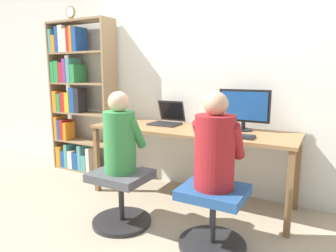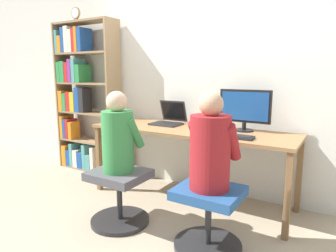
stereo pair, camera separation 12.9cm
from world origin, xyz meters
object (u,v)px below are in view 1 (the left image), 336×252
at_px(laptop, 167,119).
at_px(office_chair_left, 213,214).
at_px(person_at_laptop, 120,137).
at_px(desktop_monitor, 244,109).
at_px(bookshelf, 75,98).
at_px(person_at_monitor, 215,147).
at_px(desk_clock, 71,13).
at_px(keyboard, 231,135).
at_px(office_chair_right, 121,195).

xyz_separation_m(laptop, office_chair_left, (0.86, -0.84, -0.54)).
xyz_separation_m(laptop, person_at_laptop, (0.04, -0.88, -0.02)).
relative_size(desktop_monitor, bookshelf, 0.26).
distance_m(office_chair_left, person_at_laptop, 0.97).
relative_size(desktop_monitor, person_at_laptop, 0.73).
bearing_deg(office_chair_left, bookshelf, 158.93).
height_order(person_at_laptop, bookshelf, bookshelf).
relative_size(laptop, person_at_monitor, 0.46).
bearing_deg(bookshelf, office_chair_left, -21.07).
relative_size(bookshelf, desk_clock, 12.12).
xyz_separation_m(keyboard, office_chair_left, (0.05, -0.54, -0.50)).
distance_m(desktop_monitor, bookshelf, 2.25).
distance_m(office_chair_left, person_at_monitor, 0.52).
bearing_deg(keyboard, laptop, 159.61).
height_order(keyboard, person_at_laptop, person_at_laptop).
relative_size(person_at_monitor, bookshelf, 0.36).
distance_m(person_at_laptop, bookshelf, 1.73).
relative_size(person_at_monitor, desk_clock, 4.37).
xyz_separation_m(desktop_monitor, office_chair_right, (-0.79, -0.93, -0.70)).
distance_m(desktop_monitor, keyboard, 0.40).
relative_size(office_chair_right, desk_clock, 3.18).
bearing_deg(keyboard, bookshelf, 171.30).
height_order(desktop_monitor, desk_clock, desk_clock).
xyz_separation_m(laptop, keyboard, (0.81, -0.30, -0.04)).
xyz_separation_m(office_chair_left, desk_clock, (-2.21, 0.82, 1.78)).
distance_m(desktop_monitor, person_at_laptop, 1.23).
distance_m(laptop, office_chair_left, 1.32).
bearing_deg(office_chair_right, laptop, 92.43).
xyz_separation_m(office_chair_right, person_at_laptop, (-0.00, 0.01, 0.51)).
bearing_deg(desktop_monitor, person_at_laptop, -130.61).
distance_m(keyboard, person_at_monitor, 0.53).
bearing_deg(desk_clock, person_at_laptop, -31.79).
distance_m(office_chair_right, desk_clock, 2.41).
bearing_deg(office_chair_left, person_at_laptop, -177.20).
height_order(laptop, keyboard, laptop).
bearing_deg(laptop, office_chair_left, -44.28).
distance_m(keyboard, person_at_laptop, 0.97).
distance_m(person_at_monitor, person_at_laptop, 0.82).
distance_m(desktop_monitor, office_chair_right, 1.40).
height_order(laptop, office_chair_right, laptop).
height_order(office_chair_right, desk_clock, desk_clock).
bearing_deg(office_chair_left, office_chair_right, -176.84).
distance_m(keyboard, desk_clock, 2.53).
xyz_separation_m(keyboard, bookshelf, (-2.23, 0.34, 0.21)).
bearing_deg(keyboard, desk_clock, 172.51).
relative_size(office_chair_right, person_at_monitor, 0.73).
relative_size(office_chair_right, bookshelf, 0.26).
xyz_separation_m(office_chair_right, bookshelf, (-1.46, 0.92, 0.71)).
distance_m(office_chair_left, desk_clock, 2.95).
bearing_deg(person_at_laptop, person_at_monitor, 3.19).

